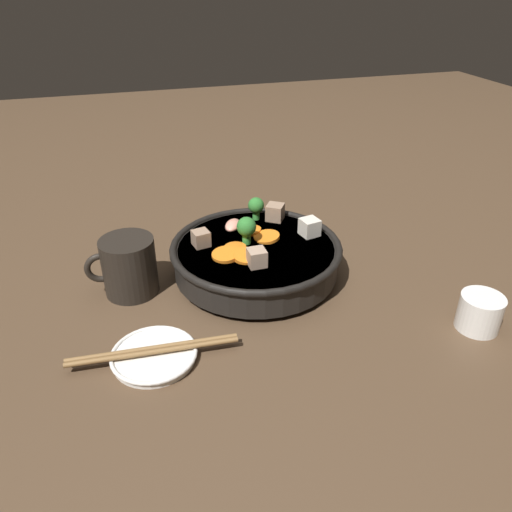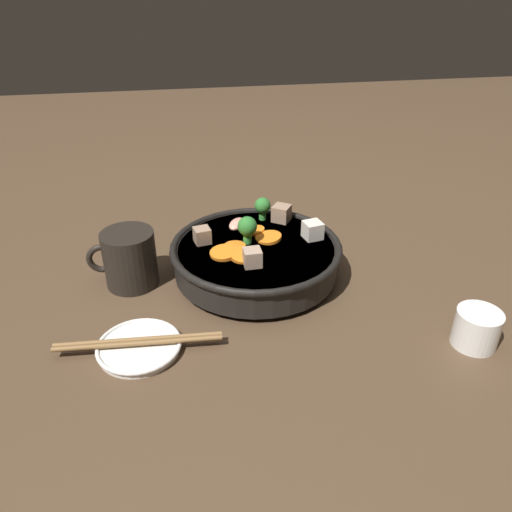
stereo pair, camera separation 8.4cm
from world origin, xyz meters
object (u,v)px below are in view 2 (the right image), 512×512
(stirfry_bowl, at_px, (256,255))
(tea_cup, at_px, (477,328))
(side_saucer, at_px, (139,347))
(dark_mug, at_px, (129,259))
(chopsticks_pair, at_px, (138,342))

(stirfry_bowl, relative_size, tea_cup, 4.61)
(side_saucer, bearing_deg, dark_mug, -84.94)
(dark_mug, height_order, chopsticks_pair, dark_mug)
(side_saucer, distance_m, tea_cup, 0.47)
(tea_cup, bearing_deg, chopsticks_pair, -8.22)
(tea_cup, height_order, dark_mug, dark_mug)
(stirfry_bowl, bearing_deg, side_saucer, 40.35)
(side_saucer, height_order, chopsticks_pair, chopsticks_pair)
(dark_mug, xyz_separation_m, chopsticks_pair, (-0.02, 0.18, -0.03))
(stirfry_bowl, xyz_separation_m, side_saucer, (0.19, 0.16, -0.03))
(tea_cup, xyz_separation_m, dark_mug, (0.48, -0.24, 0.02))
(dark_mug, relative_size, chopsticks_pair, 0.49)
(stirfry_bowl, distance_m, side_saucer, 0.26)
(stirfry_bowl, xyz_separation_m, tea_cup, (-0.27, 0.23, -0.01))
(stirfry_bowl, bearing_deg, tea_cup, 139.43)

